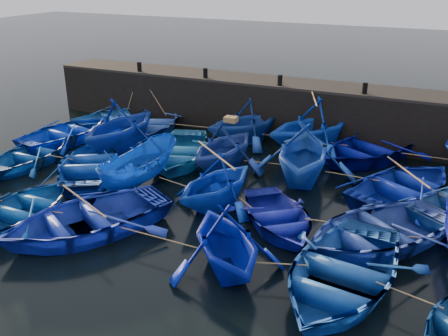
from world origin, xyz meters
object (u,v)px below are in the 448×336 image
at_px(boat_0, 115,117).
at_px(wooden_crate, 231,119).
at_px(boat_8, 179,151).
at_px(boat_13, 32,154).

xyz_separation_m(boat_0, wooden_crate, (8.24, -3.25, 1.78)).
bearing_deg(boat_8, boat_0, 132.64).
relative_size(boat_0, wooden_crate, 8.82).
bearing_deg(boat_13, wooden_crate, -157.68).
bearing_deg(wooden_crate, boat_13, -160.38).
height_order(boat_13, wooden_crate, wooden_crate).
distance_m(boat_13, wooden_crate, 8.76).
xyz_separation_m(boat_0, boat_13, (0.16, -6.13, -0.02)).
height_order(boat_0, boat_8, boat_8).
bearing_deg(boat_13, boat_8, -150.69).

